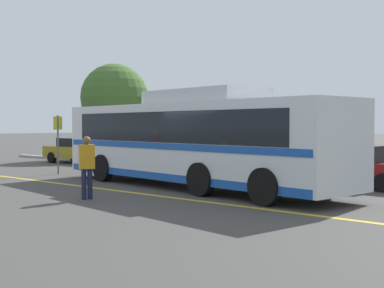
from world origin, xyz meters
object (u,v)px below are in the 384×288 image
Objects in this scene: pedestrian_0 at (87,163)px; bus_stop_sign at (58,137)px; parked_car_0 at (78,150)px; parked_car_2 at (228,156)px; parked_car_1 at (134,153)px; parked_car_3 at (358,166)px; transit_bus at (192,139)px; tree_1 at (114,98)px.

bus_stop_sign reaches higher than pedestrian_0.
parked_car_0 is 0.88× the size of parked_car_2.
parked_car_1 reaches higher than parked_car_3.
pedestrian_0 is at bearing -177.99° from transit_bus.
transit_bus is 4.93× the size of bus_stop_sign.
pedestrian_0 is 8.18m from bus_stop_sign.
pedestrian_0 is (6.90, -8.01, 0.26)m from parked_car_1.
bus_stop_sign is at bearing -2.87° from parked_car_1.
transit_bus is 5.75m from parked_car_3.
transit_bus is 13.07m from parked_car_0.
pedestrian_0 reaches higher than parked_car_3.
parked_car_1 is 0.91× the size of parked_car_2.
parked_car_2 is (5.40, 0.39, 0.03)m from parked_car_1.
transit_bus is at bearing 20.28° from pedestrian_0.
parked_car_3 reaches higher than parked_car_0.
parked_car_0 is 2.38× the size of pedestrian_0.
parked_car_1 is 10.58m from pedestrian_0.
parked_car_1 is 2.47× the size of pedestrian_0.
parked_car_1 is 0.97× the size of parked_car_3.
parked_car_1 is at bearing -33.13° from tree_1.
parked_car_2 reaches higher than parked_car_0.
transit_bus is 2.11× the size of tree_1.
parked_car_1 is (5.00, -0.39, 0.05)m from parked_car_0.
parked_car_3 is 9.20m from pedestrian_0.
parked_car_1 is 11.26m from parked_car_3.
bus_stop_sign is at bearing -52.42° from parked_car_2.
pedestrian_0 is at bearing 155.76° from parked_car_3.
parked_car_2 is at bearing 30.87° from transit_bus.
parked_car_0 is at bearing -93.63° from parked_car_1.
parked_car_2 is 2.71× the size of pedestrian_0.
parked_car_0 is 6.58m from bus_stop_sign.
transit_bus is 8.34m from parked_car_1.
parked_car_1 reaches higher than parked_car_0.
bus_stop_sign is (-7.55, -0.13, -0.04)m from transit_bus.
parked_car_0 is at bearing -90.81° from parked_car_2.
parked_car_0 is at bearing -69.25° from tree_1.
parked_car_3 is 0.78× the size of tree_1.
tree_1 is at bearing -108.66° from parked_car_2.
transit_bus is 2.57× the size of parked_car_2.
tree_1 is (-13.34, 12.22, 2.76)m from pedestrian_0.
parked_car_3 is (16.26, -0.31, 0.01)m from parked_car_0.
parked_car_1 is at bearing 3.79° from bus_stop_sign.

